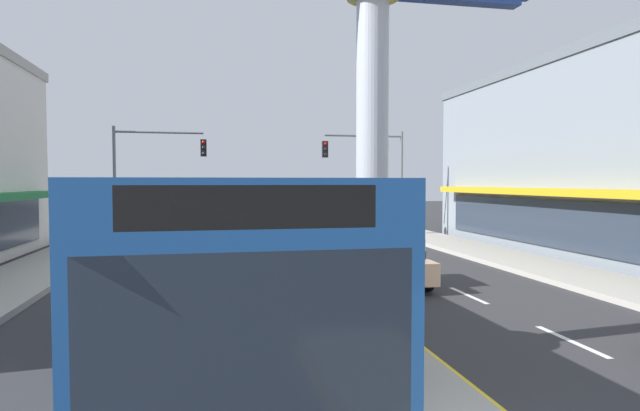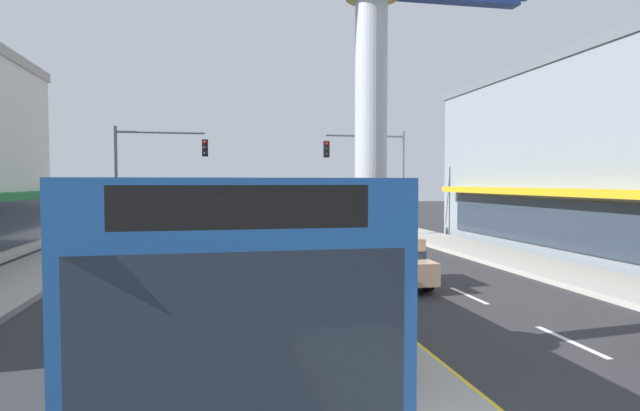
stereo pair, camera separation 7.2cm
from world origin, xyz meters
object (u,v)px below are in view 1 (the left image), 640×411
object	(u,v)px
district_sign	(372,153)
traffic_light_right_side	(373,165)
storefront_right	(637,156)
traffic_light_left_side	(149,163)
sedan_near_left_lane	(389,259)
bus_far_right_lane	(227,261)

from	to	relation	value
district_sign	traffic_light_right_side	size ratio (longest dim) A/B	1.27
storefront_right	traffic_light_right_side	world-z (taller)	storefront_right
storefront_right	traffic_light_left_side	distance (m)	23.39
district_sign	sedan_near_left_lane	xyz separation A→B (m)	(2.62, 6.68, -2.96)
district_sign	traffic_light_right_side	distance (m)	20.96
storefront_right	bus_far_right_lane	world-z (taller)	storefront_right
district_sign	bus_far_right_lane	xyz separation A→B (m)	(-2.62, -0.06, -1.88)
bus_far_right_lane	sedan_near_left_lane	distance (m)	8.60
district_sign	sedan_near_left_lane	distance (m)	7.76
district_sign	traffic_light_left_side	size ratio (longest dim) A/B	1.27
traffic_light_left_side	sedan_near_left_lane	world-z (taller)	traffic_light_left_side
district_sign	traffic_light_left_side	world-z (taller)	district_sign
district_sign	bus_far_right_lane	world-z (taller)	district_sign
traffic_light_left_side	district_sign	bearing A→B (deg)	-72.89
bus_far_right_lane	traffic_light_left_side	bearing A→B (deg)	100.06
traffic_light_left_side	traffic_light_right_side	distance (m)	12.41
traffic_light_left_side	storefront_right	bearing A→B (deg)	-25.18
bus_far_right_lane	traffic_light_right_side	bearing A→B (deg)	66.25
storefront_right	traffic_light_right_side	bearing A→B (deg)	131.76
traffic_light_right_side	bus_far_right_lane	distance (m)	22.05
traffic_light_left_side	sedan_near_left_lane	xyz separation A→B (m)	(8.83, -13.48, -3.46)
storefront_right	traffic_light_left_side	size ratio (longest dim) A/B	3.60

